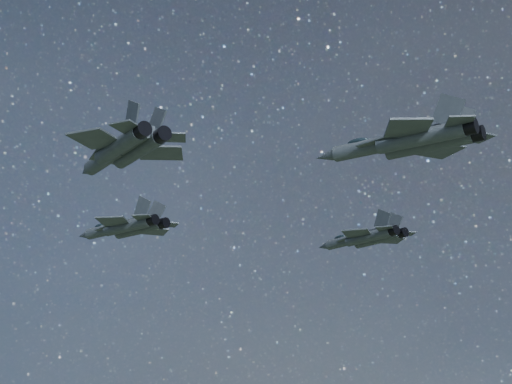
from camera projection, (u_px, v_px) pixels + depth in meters
The scene contains 4 objects.
jet_lead at pixel (127, 227), 96.31m from camera, with size 15.99×11.20×4.03m.
jet_left at pixel (367, 237), 105.28m from camera, with size 15.88×10.71×4.00m.
jet_right at pixel (123, 149), 70.65m from camera, with size 16.24×10.73×4.15m.
jet_slot at pixel (411, 141), 79.69m from camera, with size 18.89×13.49×4.83m.
Camera 1 is at (41.94, -71.62, 132.52)m, focal length 55.00 mm.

